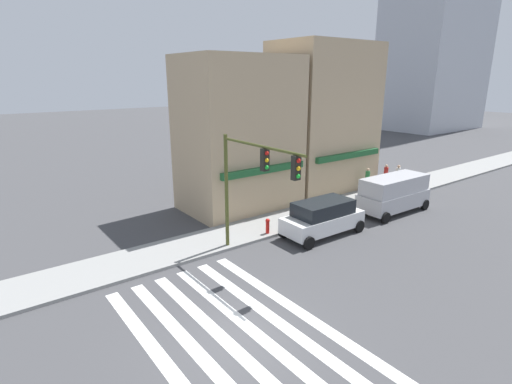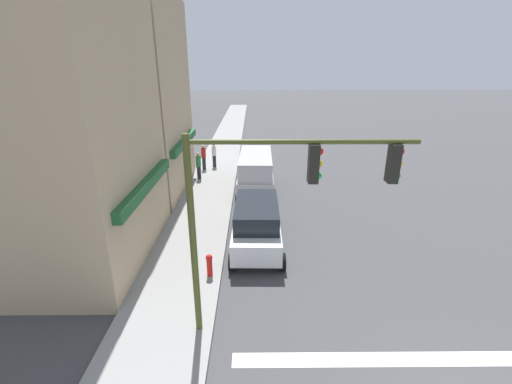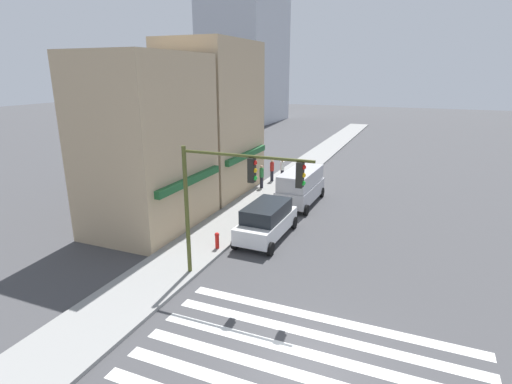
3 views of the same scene
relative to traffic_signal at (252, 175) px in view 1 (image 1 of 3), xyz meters
The scene contains 11 objects.
ground_plane 7.04m from the traffic_signal, 130.16° to the right, with size 200.00×200.00×0.00m, color #424244.
sidewalk_left 6.38m from the traffic_signal, 138.59° to the left, with size 120.00×3.00×0.15m.
crosswalk_stripes 7.04m from the traffic_signal, 130.16° to the right, with size 5.65×10.80×0.01m.
storefront_row 11.07m from the traffic_signal, 40.69° to the left, with size 14.90×5.30×10.76m.
traffic_signal is the anchor object (origin of this frame).
suv_white 6.01m from the traffic_signal, ahead, with size 4.73×2.12×1.94m.
van_silver 11.85m from the traffic_signal, ahead, with size 5.04×2.22×2.34m.
pedestrian_green_top 14.54m from the traffic_signal, 16.78° to the left, with size 0.32×0.32×1.77m.
pedestrian_red_jacket 16.59m from the traffic_signal, 14.44° to the left, with size 0.32×0.32×1.77m.
pedestrian_white_shirt 17.01m from the traffic_signal, 11.69° to the left, with size 0.32×0.32×1.77m.
fire_hydrant 4.92m from the traffic_signal, 39.00° to the left, with size 0.24×0.24×0.84m.
Camera 1 is at (-6.48, -9.44, 8.38)m, focal length 28.00 mm.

